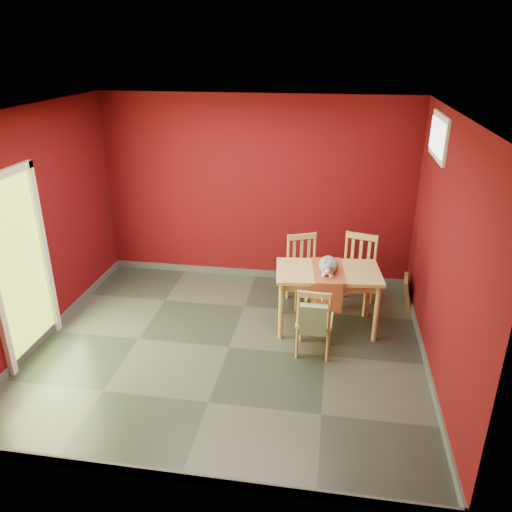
# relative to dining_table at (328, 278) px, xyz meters

# --- Properties ---
(ground) EXTENTS (4.50, 4.50, 0.00)m
(ground) POSITION_rel_dining_table_xyz_m (-1.10, -0.66, -0.68)
(ground) COLOR #2D342D
(ground) RESTS_ON ground
(room_shell) EXTENTS (4.50, 4.50, 4.50)m
(room_shell) POSITION_rel_dining_table_xyz_m (-1.10, -0.66, -0.63)
(room_shell) COLOR #4C070B
(room_shell) RESTS_ON ground
(doorway) EXTENTS (0.06, 1.01, 2.13)m
(doorway) POSITION_rel_dining_table_xyz_m (-3.33, -1.06, 0.44)
(doorway) COLOR #B7D838
(doorway) RESTS_ON ground
(window) EXTENTS (0.05, 0.90, 0.50)m
(window) POSITION_rel_dining_table_xyz_m (1.12, 0.34, 1.67)
(window) COLOR white
(window) RESTS_ON room_shell
(outlet_plate) EXTENTS (0.08, 0.02, 0.12)m
(outlet_plate) POSITION_rel_dining_table_xyz_m (0.50, 1.33, -0.38)
(outlet_plate) COLOR silver
(outlet_plate) RESTS_ON room_shell
(dining_table) EXTENTS (1.32, 0.86, 0.78)m
(dining_table) POSITION_rel_dining_table_xyz_m (0.00, 0.00, 0.00)
(dining_table) COLOR tan
(dining_table) RESTS_ON ground
(table_runner) EXTENTS (0.45, 0.80, 0.39)m
(table_runner) POSITION_rel_dining_table_xyz_m (0.00, -0.13, 0.04)
(table_runner) COLOR brown
(table_runner) RESTS_ON dining_table
(chair_far_left) EXTENTS (0.58, 0.58, 0.95)m
(chair_far_left) POSITION_rel_dining_table_xyz_m (-0.32, 0.63, -0.20)
(chair_far_left) COLOR tan
(chair_far_left) RESTS_ON ground
(chair_far_right) EXTENTS (0.58, 0.58, 1.00)m
(chair_far_right) POSITION_rel_dining_table_xyz_m (0.37, 0.63, -0.17)
(chair_far_right) COLOR tan
(chair_far_right) RESTS_ON ground
(chair_near) EXTENTS (0.42, 0.42, 0.86)m
(chair_near) POSITION_rel_dining_table_xyz_m (-0.12, -0.61, -0.25)
(chair_near) COLOR tan
(chair_near) RESTS_ON ground
(tote_bag) EXTENTS (0.30, 0.18, 0.42)m
(tote_bag) POSITION_rel_dining_table_xyz_m (-0.13, -0.82, -0.12)
(tote_bag) COLOR #76A46C
(tote_bag) RESTS_ON chair_near
(cat) EXTENTS (0.43, 0.53, 0.23)m
(cat) POSITION_rel_dining_table_xyz_m (-0.01, -0.02, 0.21)
(cat) COLOR slate
(cat) RESTS_ON table_runner
(picture_frame) EXTENTS (0.18, 0.41, 0.40)m
(picture_frame) POSITION_rel_dining_table_xyz_m (1.09, 0.76, -0.48)
(picture_frame) COLOR brown
(picture_frame) RESTS_ON ground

